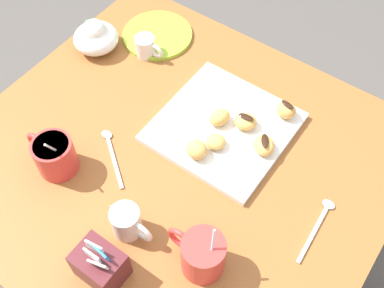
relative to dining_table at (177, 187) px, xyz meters
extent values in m
plane|color=#514C47|center=(0.00, 0.00, -0.60)|extent=(8.00, 8.00, 0.00)
cube|color=#935628|center=(0.00, 0.00, 0.12)|extent=(0.93, 0.86, 0.04)
cube|color=#935628|center=(-0.40, -0.37, -0.25)|extent=(0.07, 0.07, 0.70)
cube|color=#935628|center=(0.40, -0.37, -0.25)|extent=(0.07, 0.07, 0.70)
cube|color=silver|center=(-0.05, -0.13, 0.15)|extent=(0.29, 0.29, 0.02)
cylinder|color=red|center=(-0.19, 0.17, 0.18)|extent=(0.08, 0.08, 0.09)
torus|color=red|center=(-0.14, 0.17, 0.19)|extent=(0.06, 0.01, 0.06)
cylinder|color=black|center=(-0.19, 0.17, 0.22)|extent=(0.07, 0.07, 0.01)
cylinder|color=silver|center=(-0.21, 0.17, 0.22)|extent=(0.02, 0.04, 0.12)
cylinder|color=red|center=(0.19, 0.17, 0.18)|extent=(0.09, 0.09, 0.09)
torus|color=red|center=(0.25, 0.17, 0.18)|extent=(0.06, 0.01, 0.06)
cylinder|color=black|center=(0.19, 0.17, 0.22)|extent=(0.08, 0.08, 0.01)
cylinder|color=silver|center=(0.18, 0.17, 0.21)|extent=(0.01, 0.05, 0.11)
cylinder|color=silver|center=(-0.03, 0.20, 0.17)|extent=(0.06, 0.06, 0.07)
cone|color=silver|center=(0.00, 0.20, 0.20)|extent=(0.02, 0.02, 0.02)
torus|color=silver|center=(-0.07, 0.20, 0.18)|extent=(0.05, 0.01, 0.05)
cylinder|color=white|center=(-0.03, 0.20, 0.20)|extent=(0.05, 0.05, 0.01)
cube|color=#561E23|center=(-0.05, 0.30, 0.18)|extent=(0.09, 0.07, 0.08)
cube|color=#2D84D1|center=(-0.05, 0.29, 0.23)|extent=(0.04, 0.01, 0.03)
cube|color=white|center=(-0.04, 0.30, 0.23)|extent=(0.04, 0.01, 0.03)
cube|color=white|center=(-0.06, 0.31, 0.23)|extent=(0.04, 0.02, 0.03)
cube|color=white|center=(-0.04, 0.29, 0.23)|extent=(0.04, 0.01, 0.03)
ellipsoid|color=silver|center=(0.38, -0.16, 0.17)|extent=(0.12, 0.12, 0.06)
sphere|color=silver|center=(0.38, -0.16, 0.19)|extent=(0.06, 0.06, 0.06)
ellipsoid|color=green|center=(0.39, -0.16, 0.21)|extent=(0.03, 0.02, 0.01)
cylinder|color=silver|center=(0.26, -0.21, 0.16)|extent=(0.05, 0.05, 0.05)
cone|color=silver|center=(0.28, -0.21, 0.18)|extent=(0.02, 0.02, 0.02)
torus|color=silver|center=(0.22, -0.21, 0.17)|extent=(0.04, 0.01, 0.04)
cylinder|color=black|center=(0.26, -0.21, 0.19)|extent=(0.04, 0.04, 0.01)
cylinder|color=#9EC633|center=(0.27, -0.28, 0.14)|extent=(0.19, 0.19, 0.01)
cube|color=silver|center=(0.10, 0.09, 0.14)|extent=(0.13, 0.09, 0.00)
ellipsoid|color=silver|center=(0.16, 0.05, 0.14)|extent=(0.03, 0.02, 0.01)
cube|color=silver|center=(-0.34, -0.01, 0.14)|extent=(0.02, 0.15, 0.00)
ellipsoid|color=silver|center=(-0.33, -0.09, 0.14)|extent=(0.03, 0.02, 0.01)
ellipsoid|color=#DBA351|center=(-0.03, -0.13, 0.17)|extent=(0.06, 0.06, 0.04)
ellipsoid|color=#DBA351|center=(-0.15, -0.12, 0.17)|extent=(0.07, 0.07, 0.03)
ellipsoid|color=black|center=(-0.15, -0.12, 0.19)|extent=(0.03, 0.04, 0.00)
ellipsoid|color=#DBA351|center=(-0.06, -0.07, 0.17)|extent=(0.06, 0.06, 0.03)
ellipsoid|color=#DBA351|center=(-0.15, -0.23, 0.17)|extent=(0.05, 0.04, 0.04)
ellipsoid|color=black|center=(-0.15, -0.23, 0.19)|extent=(0.04, 0.02, 0.00)
ellipsoid|color=#DBA351|center=(-0.04, -0.02, 0.17)|extent=(0.06, 0.06, 0.04)
ellipsoid|color=#DBA351|center=(-0.09, -0.15, 0.17)|extent=(0.07, 0.07, 0.03)
ellipsoid|color=black|center=(-0.09, -0.15, 0.19)|extent=(0.04, 0.02, 0.00)
camera|label=1|loc=(-0.37, 0.45, 1.03)|focal=44.16mm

